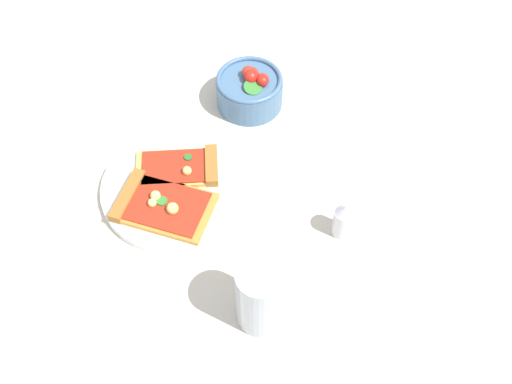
{
  "coord_description": "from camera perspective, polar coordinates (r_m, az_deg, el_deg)",
  "views": [
    {
      "loc": [
        0.44,
        -0.37,
        0.82
      ],
      "look_at": [
        0.08,
        0.07,
        0.03
      ],
      "focal_mm": 44.0,
      "sensor_mm": 36.0,
      "label": 1
    }
  ],
  "objects": [
    {
      "name": "soda_glass",
      "position": [
        0.85,
        0.47,
        -9.42
      ],
      "size": [
        0.07,
        0.07,
        0.12
      ],
      "color": "silver",
      "rests_on": "ground_plane"
    },
    {
      "name": "pepper_shaker",
      "position": [
        0.95,
        7.91,
        -2.55
      ],
      "size": [
        0.03,
        0.03,
        0.06
      ],
      "color": "silver",
      "rests_on": "ground_plane"
    },
    {
      "name": "pizza_slice_far",
      "position": [
        0.99,
        -8.84,
        -1.14
      ],
      "size": [
        0.17,
        0.14,
        0.03
      ],
      "color": "gold",
      "rests_on": "plate"
    },
    {
      "name": "ground_plane",
      "position": [
        1.0,
        -6.04,
        -1.19
      ],
      "size": [
        2.4,
        2.4,
        0.0
      ],
      "primitive_type": "plane",
      "color": "beige",
      "rests_on": "ground"
    },
    {
      "name": "plate",
      "position": [
        1.02,
        -7.13,
        0.42
      ],
      "size": [
        0.25,
        0.25,
        0.01
      ],
      "primitive_type": "cylinder",
      "color": "white",
      "rests_on": "ground_plane"
    },
    {
      "name": "pizza_slice_near",
      "position": [
        1.03,
        -6.6,
        2.21
      ],
      "size": [
        0.15,
        0.15,
        0.02
      ],
      "color": "#E5B256",
      "rests_on": "plate"
    },
    {
      "name": "salad_bowl",
      "position": [
        1.12,
        -0.57,
        9.3
      ],
      "size": [
        0.12,
        0.12,
        0.08
      ],
      "color": "#4C7299",
      "rests_on": "ground_plane"
    }
  ]
}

